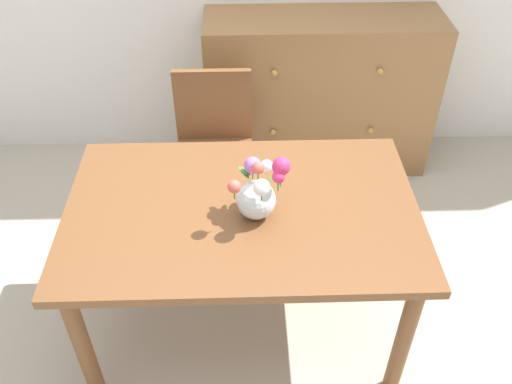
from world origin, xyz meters
TOP-DOWN VIEW (x-y plane):
  - ground_plane at (0.00, 0.00)m, footprint 12.00×12.00m
  - dining_table at (0.00, 0.00)m, footprint 1.45×0.93m
  - chair_far at (-0.15, 0.81)m, footprint 0.42×0.42m
  - dresser at (0.50, 1.33)m, footprint 1.40×0.47m
  - flower_vase at (0.06, -0.05)m, footprint 0.24×0.22m

SIDE VIEW (x-z plane):
  - ground_plane at x=0.00m, z-range 0.00..0.00m
  - dresser at x=0.50m, z-range 0.00..1.00m
  - chair_far at x=-0.15m, z-range 0.07..0.97m
  - dining_table at x=0.00m, z-range 0.28..1.04m
  - flower_vase at x=0.06m, z-range 0.74..1.01m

